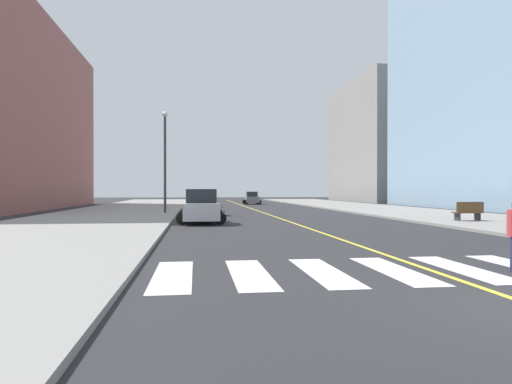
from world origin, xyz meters
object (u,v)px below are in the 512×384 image
street_lamp (165,154)px  car_black_fifth (204,204)px  park_bench (468,212)px  car_gray_second (252,198)px  car_red_nearest (203,199)px  car_silver_fourth (201,207)px  car_white_third (202,202)px

street_lamp → car_black_fifth: bearing=-22.9°
park_bench → street_lamp: (-18.56, 11.92, 4.19)m
street_lamp → car_gray_second: bearing=67.8°
car_red_nearest → car_silver_fourth: (-0.50, -25.56, -0.01)m
car_silver_fourth → park_bench: car_silver_fourth is taller
car_gray_second → car_black_fifth: 26.72m
car_white_third → car_black_fifth: bearing=-89.3°
car_red_nearest → car_black_fifth: (-0.14, -16.90, -0.13)m
car_silver_fourth → street_lamp: 11.06m
car_red_nearest → street_lamp: size_ratio=0.57×
car_red_nearest → street_lamp: (-3.24, -15.59, 3.92)m
car_gray_second → car_black_fifth: size_ratio=0.95×
car_white_third → car_silver_fourth: car_silver_fourth is taller
park_bench → car_red_nearest: bearing=25.2°
car_red_nearest → park_bench: 31.49m
car_white_third → car_silver_fourth: bearing=-91.2°
car_gray_second → car_black_fifth: bearing=76.0°
car_red_nearest → park_bench: (15.32, -27.51, -0.27)m
car_silver_fourth → park_bench: (15.81, -1.95, -0.26)m
car_gray_second → car_silver_fourth: bearing=79.1°
car_white_third → street_lamp: bearing=-120.0°
park_bench → street_lamp: 22.45m
car_black_fifth → car_gray_second: bearing=72.5°
car_white_third → street_lamp: (-2.99, -5.23, 4.00)m
car_silver_fourth → street_lamp: size_ratio=0.56×
car_white_third → car_red_nearest: bearing=88.4°
car_black_fifth → car_white_third: bearing=88.4°
park_bench → car_white_third: bearing=38.3°
car_black_fifth → park_bench: bearing=-37.0°
car_gray_second → car_silver_fourth: car_silver_fourth is taller
car_red_nearest → street_lamp: 16.40m
car_white_third → park_bench: bearing=-48.0°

